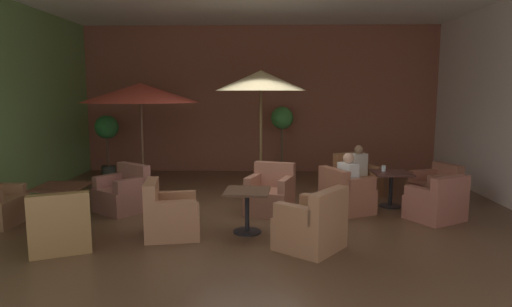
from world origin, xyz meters
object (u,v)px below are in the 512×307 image
object	(u,v)px
armchair_front_left_east	(437,203)
cafe_table_mid_center	(247,202)
armchair_mid_center_south	(170,216)
potted_tree_mid_left	(107,135)
armchair_front_left_north	(346,195)
patron_by_window	(348,173)
patio_umbrella_tall_red	(261,81)
armchair_front_right_east	(61,228)
potted_tree_left_corner	(282,132)
iced_drink_cup	(384,168)
patron_blue_shirt	(358,162)
armchair_front_right_south	(123,194)
armchair_front_left_south	(436,188)
armchair_front_left_west	(356,180)
patio_umbrella_center_beige	(140,93)
armchair_mid_center_north	(312,226)
cafe_table_front_left	(391,181)
cafe_table_front_right	(61,196)
armchair_mid_center_east	(270,195)

from	to	relation	value
armchair_front_left_east	cafe_table_mid_center	world-z (taller)	armchair_front_left_east
armchair_front_left_east	cafe_table_mid_center	distance (m)	3.30
armchair_mid_center_south	potted_tree_mid_left	bearing A→B (deg)	119.91
armchair_front_left_north	patron_by_window	distance (m)	0.42
patio_umbrella_tall_red	armchair_front_right_east	bearing A→B (deg)	-126.04
potted_tree_left_corner	iced_drink_cup	distance (m)	3.52
patio_umbrella_tall_red	armchair_front_left_east	bearing A→B (deg)	-35.53
patron_by_window	iced_drink_cup	size ratio (longest dim) A/B	5.82
armchair_mid_center_south	patio_umbrella_tall_red	xyz separation A→B (m)	(1.32, 3.13, 2.10)
armchair_front_left_north	patron_blue_shirt	size ratio (longest dim) A/B	1.59
armchair_front_right_east	armchair_front_right_south	size ratio (longest dim) A/B	0.94
armchair_front_left_south	iced_drink_cup	bearing A→B (deg)	-166.62
armchair_front_left_west	armchair_front_right_east	bearing A→B (deg)	-144.47
patron_blue_shirt	patio_umbrella_tall_red	bearing A→B (deg)	169.66
armchair_front_left_south	armchair_front_left_west	bearing A→B (deg)	157.93
armchair_front_left_west	patio_umbrella_center_beige	world-z (taller)	patio_umbrella_center_beige
armchair_front_right_south	patron_by_window	xyz separation A→B (m)	(4.11, 0.02, 0.42)
cafe_table_mid_center	patio_umbrella_tall_red	world-z (taller)	patio_umbrella_tall_red
armchair_front_left_west	armchair_mid_center_north	world-z (taller)	armchair_front_left_west
armchair_front_left_east	patron_blue_shirt	bearing A→B (deg)	118.68
patio_umbrella_tall_red	cafe_table_front_left	bearing A→B (deg)	-26.95
potted_tree_mid_left	cafe_table_front_right	bearing A→B (deg)	-79.88
patio_umbrella_center_beige	patron_by_window	distance (m)	4.93
armchair_mid_center_north	cafe_table_front_right	bearing A→B (deg)	166.45
potted_tree_mid_left	patio_umbrella_center_beige	bearing A→B (deg)	-43.63
armchair_front_left_north	patio_umbrella_center_beige	xyz separation A→B (m)	(-4.27, 1.96, 1.84)
armchair_front_left_south	armchair_front_left_west	distance (m)	1.57
armchair_mid_center_south	patron_blue_shirt	bearing A→B (deg)	39.08
cafe_table_front_right	patio_umbrella_center_beige	size ratio (longest dim) A/B	0.29
cafe_table_front_left	cafe_table_front_right	world-z (taller)	same
armchair_front_left_east	armchair_mid_center_east	xyz separation A→B (m)	(-2.84, 0.38, 0.04)
armchair_mid_center_south	potted_tree_left_corner	xyz separation A→B (m)	(1.84, 4.90, 0.84)
armchair_front_right_east	cafe_table_mid_center	world-z (taller)	armchair_front_right_east
armchair_front_right_east	potted_tree_left_corner	xyz separation A→B (m)	(3.23, 5.50, 0.84)
armchair_front_left_east	iced_drink_cup	distance (m)	1.27
armchair_front_right_south	cafe_table_mid_center	bearing A→B (deg)	-26.68
cafe_table_front_right	armchair_front_right_south	world-z (taller)	armchair_front_right_south
patio_umbrella_tall_red	armchair_front_left_south	bearing A→B (deg)	-14.80
cafe_table_front_right	armchair_front_right_south	size ratio (longest dim) A/B	0.69
armchair_mid_center_east	patio_umbrella_center_beige	distance (m)	3.98
armchair_front_left_north	armchair_front_left_west	world-z (taller)	armchair_front_left_west
cafe_table_front_left	potted_tree_left_corner	xyz separation A→B (m)	(-1.99, 3.05, 0.65)
cafe_table_front_right	armchair_mid_center_east	size ratio (longest dim) A/B	0.78
armchair_front_left_west	potted_tree_mid_left	size ratio (longest dim) A/B	0.65
armchair_front_left_south	armchair_front_right_south	bearing A→B (deg)	-172.25
cafe_table_front_left	armchair_front_left_south	bearing A→B (deg)	19.75
cafe_table_front_left	potted_tree_mid_left	distance (m)	7.00
potted_tree_mid_left	armchair_mid_center_north	bearing A→B (deg)	-46.90
armchair_front_left_north	patron_by_window	size ratio (longest dim) A/B	1.60
armchair_front_left_south	cafe_table_mid_center	distance (m)	4.17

